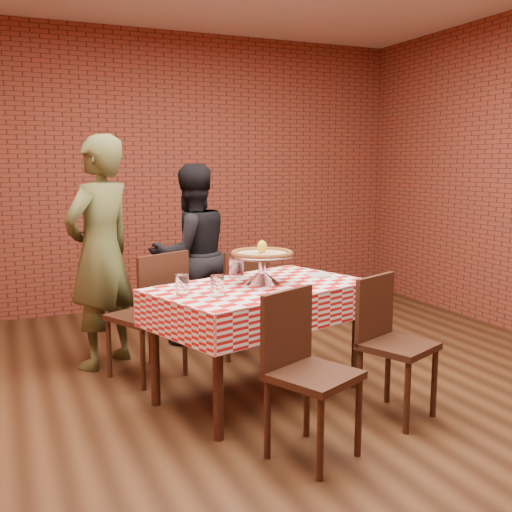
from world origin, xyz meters
name	(u,v)px	position (x,y,z in m)	size (l,w,h in m)	color
ground	(280,408)	(0.00, 0.00, 0.00)	(6.00, 6.00, 0.00)	black
back_wall	(158,172)	(0.00, 3.00, 1.45)	(5.50, 5.50, 0.00)	brown
table	(259,342)	(-0.04, 0.24, 0.38)	(1.36, 0.82, 0.75)	#3E2215
tablecloth	(259,303)	(-0.04, 0.24, 0.64)	(1.40, 0.85, 0.24)	red
pizza_stand	(262,269)	(0.00, 0.29, 0.85)	(0.42, 0.42, 0.19)	silver
pizza	(262,254)	(0.00, 0.29, 0.95)	(0.41, 0.41, 0.03)	beige
lemon	(262,247)	(0.00, 0.29, 1.00)	(0.07, 0.07, 0.09)	yellow
water_glass_left	(217,286)	(-0.41, 0.03, 0.82)	(0.08, 0.08, 0.13)	white
water_glass_right	(182,285)	(-0.59, 0.13, 0.82)	(0.08, 0.08, 0.13)	white
side_plate	(319,275)	(0.47, 0.37, 0.76)	(0.17, 0.17, 0.01)	white
sweetener_packet_a	(333,278)	(0.53, 0.26, 0.76)	(0.05, 0.04, 0.01)	white
sweetener_packet_b	(339,276)	(0.59, 0.29, 0.76)	(0.05, 0.04, 0.01)	white
condiment_caddy	(235,266)	(-0.08, 0.57, 0.83)	(0.11, 0.08, 0.15)	silver
chair_near_left	(314,377)	(-0.12, -0.64, 0.44)	(0.40, 0.40, 0.88)	#3E2215
chair_near_right	(398,349)	(0.60, -0.40, 0.43)	(0.38, 0.38, 0.86)	#3E2215
chair_far_left	(146,314)	(-0.64, 0.90, 0.46)	(0.45, 0.45, 0.93)	#3E2215
chair_far_right	(235,301)	(0.15, 1.16, 0.43)	(0.39, 0.39, 0.87)	#3E2215
diner_olive	(101,253)	(-0.89, 1.29, 0.88)	(0.64, 0.42, 1.76)	#494E27
diner_black	(191,255)	(-0.08, 1.60, 0.77)	(0.75, 0.58, 1.54)	black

